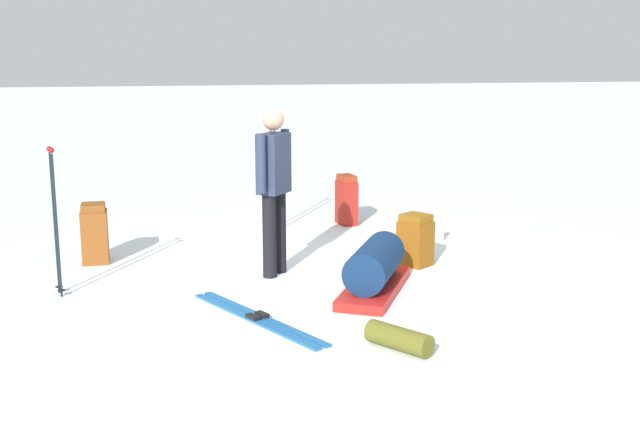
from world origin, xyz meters
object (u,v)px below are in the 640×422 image
at_px(ski_poles_planted_near, 55,214).
at_px(ski_poles_planted_far, 273,172).
at_px(gear_sled, 375,269).
at_px(thermos_bottle, 441,230).
at_px(skier_standing, 274,183).
at_px(backpack_large_dark, 347,200).
at_px(backpack_bright, 415,240).
at_px(sleeping_mat_rolled, 399,338).
at_px(ski_pair_near, 258,318).
at_px(backpack_small_spare, 95,234).

xyz_separation_m(ski_poles_planted_near, ski_poles_planted_far, (-2.20, 2.32, -0.01)).
distance_m(gear_sled, thermos_bottle, 2.22).
height_order(skier_standing, ski_poles_planted_near, skier_standing).
distance_m(backpack_large_dark, backpack_bright, 2.08).
bearing_deg(sleeping_mat_rolled, ski_poles_planted_near, -124.82).
xyz_separation_m(sleeping_mat_rolled, thermos_bottle, (-3.23, 1.48, 0.04)).
xyz_separation_m(ski_pair_near, thermos_bottle, (-2.35, 2.48, 0.12)).
distance_m(ski_poles_planted_near, ski_poles_planted_far, 3.20).
distance_m(backpack_bright, backpack_small_spare, 3.44).
bearing_deg(ski_pair_near, ski_poles_planted_far, 170.09).
relative_size(skier_standing, gear_sled, 1.21).
bearing_deg(gear_sled, thermos_bottle, 144.09).
height_order(backpack_large_dark, backpack_bright, backpack_large_dark).
xyz_separation_m(ski_pair_near, ski_poles_planted_near, (-1.03, -1.75, 0.76)).
xyz_separation_m(ski_poles_planted_near, thermos_bottle, (-1.32, 4.23, -0.64)).
xyz_separation_m(ski_poles_planted_far, gear_sled, (2.68, 0.61, -0.54)).
relative_size(ski_pair_near, backpack_small_spare, 2.49).
bearing_deg(ski_pair_near, backpack_large_dark, 155.72).
relative_size(backpack_small_spare, gear_sled, 0.46).
bearing_deg(backpack_bright, skier_standing, -87.47).
bearing_deg(skier_standing, gear_sled, 48.25).
xyz_separation_m(backpack_large_dark, gear_sled, (2.89, -0.38, -0.10)).
bearing_deg(ski_pair_near, gear_sled, 115.38).
distance_m(backpack_large_dark, gear_sled, 2.92).
bearing_deg(ski_poles_planted_near, ski_poles_planted_far, 133.58).
bearing_deg(ski_pair_near, backpack_small_spare, -144.66).
xyz_separation_m(ski_poles_planted_near, sleeping_mat_rolled, (1.91, 2.75, -0.68)).
distance_m(ski_poles_planted_far, sleeping_mat_rolled, 4.19).
relative_size(gear_sled, thermos_bottle, 5.42).
distance_m(skier_standing, backpack_bright, 1.67).
bearing_deg(ski_poles_planted_far, thermos_bottle, 65.16).
bearing_deg(skier_standing, ski_poles_planted_near, -82.12).
distance_m(ski_pair_near, backpack_large_dark, 3.80).
xyz_separation_m(backpack_bright, ski_poles_planted_far, (-1.85, -1.28, 0.49)).
bearing_deg(gear_sled, backpack_small_spare, -120.37).
distance_m(ski_pair_near, backpack_bright, 2.32).
xyz_separation_m(skier_standing, thermos_bottle, (-1.03, 2.15, -0.82)).
relative_size(skier_standing, ski_poles_planted_near, 1.21).
height_order(gear_sled, thermos_bottle, gear_sled).
bearing_deg(sleeping_mat_rolled, backpack_bright, 159.53).
relative_size(ski_pair_near, ski_poles_planted_near, 1.15).
relative_size(skier_standing, ski_pair_near, 1.05).
bearing_deg(ski_poles_planted_far, ski_pair_near, -9.91).
height_order(ski_poles_planted_near, ski_poles_planted_far, ski_poles_planted_near).
distance_m(backpack_large_dark, sleeping_mat_rolled, 4.37).
xyz_separation_m(backpack_small_spare, gear_sled, (1.58, 2.70, -0.09)).
height_order(backpack_small_spare, thermos_bottle, backpack_small_spare).
xyz_separation_m(backpack_large_dark, sleeping_mat_rolled, (4.33, -0.56, -0.23)).
distance_m(skier_standing, backpack_small_spare, 2.12).
bearing_deg(skier_standing, backpack_small_spare, -113.94).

